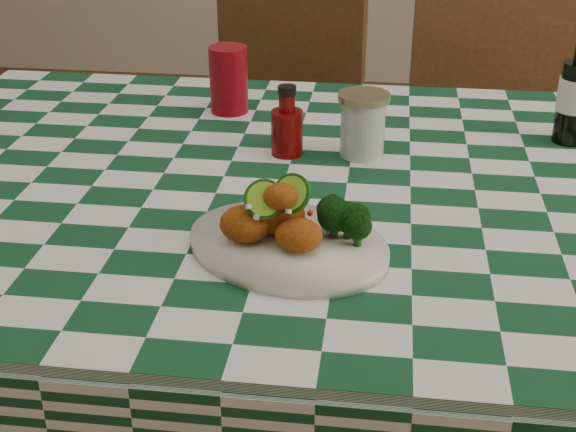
% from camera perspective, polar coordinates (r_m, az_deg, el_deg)
% --- Properties ---
extents(dining_table, '(1.66, 1.06, 0.79)m').
position_cam_1_polar(dining_table, '(1.52, 3.72, -11.20)').
color(dining_table, '#134426').
rests_on(dining_table, ground).
extents(plate, '(0.36, 0.33, 0.02)m').
position_cam_1_polar(plate, '(1.11, 0.00, -2.12)').
color(plate, silver).
rests_on(plate, dining_table).
extents(fried_chicken_pile, '(0.13, 0.10, 0.09)m').
position_cam_1_polar(fried_chicken_pile, '(1.08, -0.46, 0.29)').
color(fried_chicken_pile, '#AF4F10').
rests_on(fried_chicken_pile, plate).
extents(broccoli_side, '(0.07, 0.07, 0.06)m').
position_cam_1_polar(broccoli_side, '(1.09, 4.01, -0.38)').
color(broccoli_side, black).
rests_on(broccoli_side, plate).
extents(red_tumbler, '(0.09, 0.09, 0.13)m').
position_cam_1_polar(red_tumbler, '(1.61, -4.24, 9.64)').
color(red_tumbler, maroon).
rests_on(red_tumbler, dining_table).
extents(ketchup_bottle, '(0.07, 0.07, 0.12)m').
position_cam_1_polar(ketchup_bottle, '(1.40, -0.07, 6.80)').
color(ketchup_bottle, '#610504').
rests_on(ketchup_bottle, dining_table).
extents(mason_jar, '(0.11, 0.11, 0.11)m').
position_cam_1_polar(mason_jar, '(1.40, 5.34, 6.47)').
color(mason_jar, '#B2BCBA').
rests_on(mason_jar, dining_table).
extents(wooden_chair_left, '(0.50, 0.52, 0.91)m').
position_cam_1_polar(wooden_chair_left, '(2.16, -1.60, 3.06)').
color(wooden_chair_left, '#472814').
rests_on(wooden_chair_left, ground).
extents(wooden_chair_right, '(0.46, 0.48, 0.95)m').
position_cam_1_polar(wooden_chair_right, '(2.11, 14.47, 2.29)').
color(wooden_chair_right, '#472814').
rests_on(wooden_chair_right, ground).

